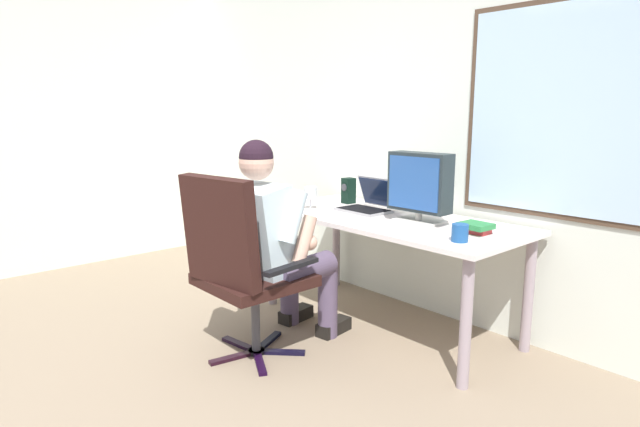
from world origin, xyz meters
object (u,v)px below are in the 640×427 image
object	(u,v)px
desk_speaker	(348,191)
book_stack	(476,227)
crt_monitor	(420,185)
desk	(387,231)
coffee_mug	(460,233)
office_chair	(238,260)
person_seated	(274,240)
laptop	(371,202)
wine_glass	(310,194)

from	to	relation	value
desk_speaker	book_stack	size ratio (longest dim) A/B	1.06
crt_monitor	book_stack	size ratio (longest dim) A/B	2.44
desk	coffee_mug	size ratio (longest dim) A/B	18.99
desk	office_chair	world-z (taller)	office_chair
person_seated	laptop	distance (m)	0.81
desk	wine_glass	bearing A→B (deg)	-160.42
desk	desk_speaker	size ratio (longest dim) A/B	9.51
desk_speaker	book_stack	distance (m)	1.15
desk	office_chair	bearing A→B (deg)	-101.31
desk	laptop	xyz separation A→B (m)	(-0.22, 0.08, 0.14)
person_seated	crt_monitor	bearing A→B (deg)	56.60
desk_speaker	person_seated	bearing A→B (deg)	-71.79
book_stack	laptop	bearing A→B (deg)	175.32
desk	office_chair	size ratio (longest dim) A/B	1.66
office_chair	wine_glass	size ratio (longest dim) A/B	6.84
laptop	person_seated	bearing A→B (deg)	-90.64
laptop	coffee_mug	bearing A→B (deg)	-18.12
person_seated	crt_monitor	distance (m)	0.90
crt_monitor	coffee_mug	distance (m)	0.50
crt_monitor	laptop	distance (m)	0.50
office_chair	person_seated	size ratio (longest dim) A/B	0.86
office_chair	person_seated	distance (m)	0.28
laptop	book_stack	xyz separation A→B (m)	(0.84, -0.07, -0.03)
office_chair	desk_speaker	size ratio (longest dim) A/B	5.74
person_seated	book_stack	world-z (taller)	person_seated
desk	book_stack	size ratio (longest dim) A/B	10.12
crt_monitor	wine_glass	bearing A→B (deg)	-166.24
person_seated	wine_glass	world-z (taller)	person_seated
office_chair	desk_speaker	world-z (taller)	office_chair
desk	laptop	size ratio (longest dim) A/B	4.99
desk	crt_monitor	world-z (taller)	crt_monitor
office_chair	coffee_mug	size ratio (longest dim) A/B	11.46
person_seated	laptop	size ratio (longest dim) A/B	3.51
person_seated	crt_monitor	size ratio (longest dim) A/B	2.92
person_seated	laptop	xyz separation A→B (m)	(0.01, 0.80, 0.13)
office_chair	person_seated	bearing A→B (deg)	97.27
desk	book_stack	xyz separation A→B (m)	(0.61, 0.02, 0.12)
office_chair	crt_monitor	bearing A→B (deg)	66.07
crt_monitor	office_chair	bearing A→B (deg)	-113.93
desk_speaker	book_stack	world-z (taller)	desk_speaker
crt_monitor	wine_glass	xyz separation A→B (m)	(-0.76, -0.19, -0.12)
desk	desk_speaker	bearing A→B (deg)	161.61
desk	person_seated	world-z (taller)	person_seated
desk_speaker	coffee_mug	distance (m)	1.24
person_seated	coffee_mug	bearing A→B (deg)	29.64
desk	desk_speaker	xyz separation A→B (m)	(-0.52, 0.17, 0.18)
office_chair	laptop	world-z (taller)	office_chair
book_stack	office_chair	bearing A→B (deg)	-129.15
laptop	desk_speaker	size ratio (longest dim) A/B	1.91
desk_speaker	desk	bearing A→B (deg)	-18.39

